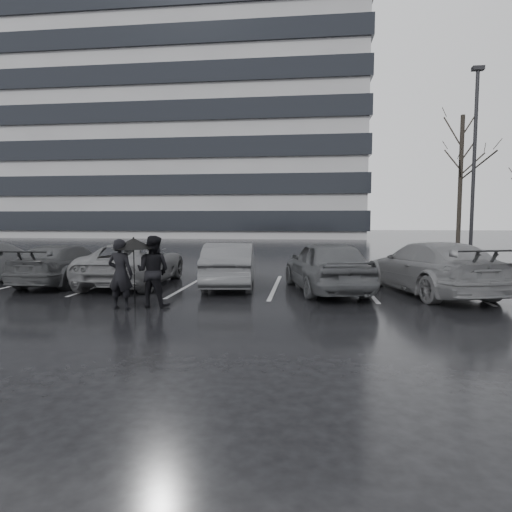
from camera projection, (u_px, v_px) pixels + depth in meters
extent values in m
plane|color=black|center=(246.00, 301.00, 11.20)|extent=(160.00, 160.00, 0.00)
cube|color=gray|center=(138.00, 135.00, 60.06)|extent=(60.00, 25.00, 28.00)
cube|color=gray|center=(136.00, 28.00, 58.84)|extent=(61.00, 26.00, 1.00)
cube|color=black|center=(140.00, 221.00, 61.08)|extent=(60.60, 25.60, 2.20)
cube|color=black|center=(140.00, 192.00, 60.74)|extent=(60.60, 25.60, 2.20)
cube|color=black|center=(139.00, 164.00, 60.40)|extent=(60.60, 25.60, 2.20)
cube|color=black|center=(138.00, 135.00, 60.06)|extent=(60.60, 25.60, 2.20)
cube|color=black|center=(138.00, 106.00, 59.73)|extent=(60.60, 25.60, 2.20)
cube|color=black|center=(137.00, 76.00, 59.39)|extent=(60.60, 25.60, 2.20)
cube|color=black|center=(136.00, 47.00, 59.05)|extent=(60.60, 25.60, 2.20)
imported|color=black|center=(326.00, 266.00, 12.64)|extent=(2.79, 4.80, 1.54)
imported|color=#2F2F32|center=(230.00, 265.00, 13.61)|extent=(1.90, 4.34, 1.39)
imported|color=#49484B|center=(135.00, 263.00, 14.08)|extent=(2.44, 5.04, 1.38)
imported|color=black|center=(66.00, 264.00, 14.19)|extent=(1.83, 4.48, 1.30)
imported|color=#49484B|center=(430.00, 267.00, 12.34)|extent=(3.41, 5.53, 1.50)
imported|color=black|center=(120.00, 274.00, 10.11)|extent=(0.64, 0.44, 1.68)
imported|color=black|center=(153.00, 271.00, 10.41)|extent=(0.92, 0.75, 1.74)
cylinder|color=black|center=(134.00, 277.00, 10.36)|extent=(0.02, 0.02, 1.46)
cone|color=black|center=(134.00, 243.00, 10.29)|extent=(1.01, 1.01, 0.26)
sphere|color=black|center=(133.00, 238.00, 10.28)|extent=(0.05, 0.05, 0.05)
cylinder|color=gray|center=(470.00, 268.00, 18.08)|extent=(0.46, 0.46, 0.18)
cylinder|color=black|center=(474.00, 172.00, 17.74)|extent=(0.15, 0.15, 8.22)
cube|color=black|center=(478.00, 68.00, 17.39)|extent=(0.46, 0.27, 0.16)
cube|color=#A5A5A7|center=(30.00, 282.00, 14.58)|extent=(0.12, 5.00, 0.00)
cube|color=#A5A5A7|center=(108.00, 283.00, 14.25)|extent=(0.12, 5.00, 0.00)
cube|color=#A5A5A7|center=(190.00, 285.00, 13.93)|extent=(0.12, 5.00, 0.00)
cube|color=#A5A5A7|center=(275.00, 286.00, 13.61)|extent=(0.12, 5.00, 0.00)
cube|color=#A5A5A7|center=(365.00, 288.00, 13.28)|extent=(0.12, 5.00, 0.00)
cube|color=#A5A5A7|center=(459.00, 290.00, 12.96)|extent=(0.12, 5.00, 0.00)
cylinder|color=black|center=(460.00, 185.00, 26.39)|extent=(0.26, 0.26, 8.50)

